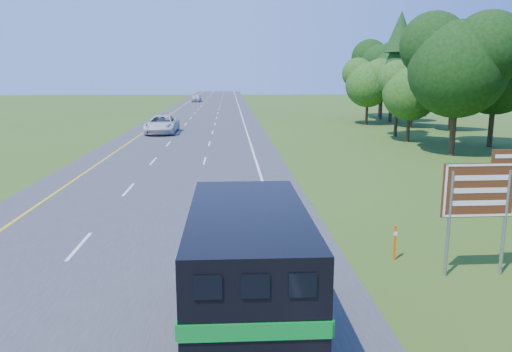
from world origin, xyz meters
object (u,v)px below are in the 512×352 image
object	(u,v)px
horse_truck	(247,271)
white_suv	(162,124)
far_car	(196,98)
exit_sign	(481,195)

from	to	relation	value
horse_truck	white_suv	distance (m)	43.02
white_suv	far_car	bearing A→B (deg)	90.73
horse_truck	white_suv	size ratio (longest dim) A/B	1.14
horse_truck	far_car	xyz separation A→B (m)	(-7.71, 104.59, -0.98)
white_suv	exit_sign	bearing A→B (deg)	-68.84
white_suv	exit_sign	distance (m)	41.27
horse_truck	exit_sign	distance (m)	8.14
horse_truck	exit_sign	xyz separation A→B (m)	(7.16, 3.79, 0.71)
white_suv	exit_sign	xyz separation A→B (m)	(14.58, -38.57, 1.58)
horse_truck	exit_sign	size ratio (longest dim) A/B	1.94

